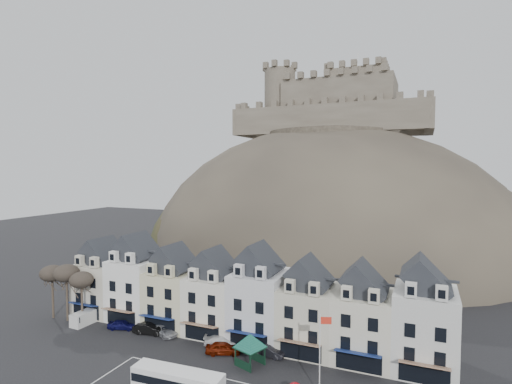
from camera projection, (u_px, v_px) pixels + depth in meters
townhouse_terrace at (239, 297)px, 54.93m from camera, size 54.40×9.35×11.80m
castle_hill at (331, 257)px, 103.47m from camera, size 100.00×76.00×68.00m
castle at (335, 105)px, 107.76m from camera, size 50.20×22.20×22.00m
tree_left_far at (52, 274)px, 61.20m from camera, size 3.61×3.61×8.24m
tree_left_mid at (66, 274)px, 60.01m from camera, size 3.78×3.78×8.64m
tree_left_near at (81, 280)px, 58.88m from camera, size 3.43×3.43×7.84m
bus at (178, 382)px, 40.35m from camera, size 9.87×2.77×2.76m
bus_shelter at (250, 341)px, 46.62m from camera, size 5.59×5.59×3.78m
flagpole at (321, 349)px, 40.38m from camera, size 1.16×0.45×8.40m
white_van at (85, 317)px, 59.17m from camera, size 1.97×4.25×1.91m
car_navy at (122, 325)px, 57.21m from camera, size 4.24×2.74×1.34m
car_black at (149, 329)px, 55.54m from camera, size 4.77×2.32×1.51m
car_silver at (164, 330)px, 55.30m from camera, size 5.16×3.71×1.32m
car_white at (222, 341)px, 51.78m from camera, size 5.01×3.31×1.35m
car_maroon at (223, 348)px, 49.58m from camera, size 4.75×3.29×1.50m
car_charcoal at (268, 350)px, 49.02m from camera, size 4.35×1.61×1.42m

